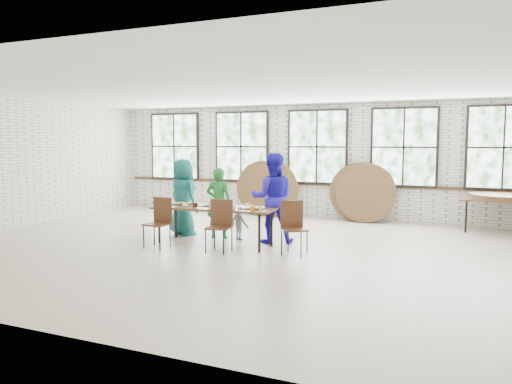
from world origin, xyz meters
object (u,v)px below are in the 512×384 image
(chair_near_left, at_px, (160,218))
(dining_table, at_px, (214,210))
(storage_table, at_px, (505,202))
(chair_near_right, at_px, (220,221))

(chair_near_left, bearing_deg, dining_table, 39.32)
(chair_near_left, xyz_separation_m, storage_table, (6.11, 4.25, 0.13))
(dining_table, xyz_separation_m, chair_near_left, (-0.84, -0.62, -0.13))
(chair_near_left, distance_m, storage_table, 7.44)
(chair_near_right, bearing_deg, dining_table, 118.55)
(chair_near_left, bearing_deg, storage_table, 37.87)
(dining_table, xyz_separation_m, chair_near_right, (0.38, -0.49, -0.13))
(chair_near_left, relative_size, chair_near_right, 1.00)
(chair_near_left, relative_size, storage_table, 0.51)
(dining_table, relative_size, storage_table, 1.32)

